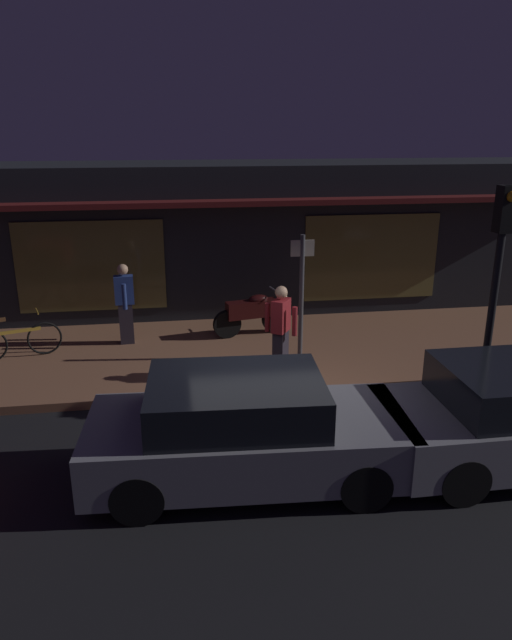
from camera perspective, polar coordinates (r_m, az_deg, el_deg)
The scene contains 10 objects.
ground_plane at distance 9.21m, azimuth 1.75°, elevation -10.35°, with size 60.00×60.00×0.00m, color black.
sidewalk_slab at distance 11.86m, azimuth -0.79°, elevation -3.13°, with size 18.00×4.00×0.15m, color brown.
storefront_building at distance 14.64m, azimuth -2.62°, elevation 8.05°, with size 18.00×3.30×3.60m.
motorcycle at distance 12.46m, azimuth -0.28°, elevation 0.74°, with size 1.69×0.63×0.97m.
bicycle_parked at distance 12.12m, azimuth -22.28°, elevation -1.90°, with size 1.59×0.60×0.91m.
person_photographer at distance 12.16m, azimuth -12.67°, elevation 1.70°, with size 0.40×0.62×1.67m.
person_bystander at distance 10.27m, azimuth 2.43°, elevation -0.95°, with size 0.55×0.44×1.67m.
sign_post at distance 11.00m, azimuth 4.45°, elevation 2.96°, with size 0.44×0.09×2.40m.
traffic_light_pole at distance 9.72m, azimuth 22.60°, elevation 5.42°, with size 0.24×0.33×3.60m.
parked_car_far at distance 7.64m, azimuth -1.14°, elevation -10.74°, with size 4.19×1.99×1.42m.
Camera 1 is at (-1.46, -7.94, 4.42)m, focal length 32.80 mm.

